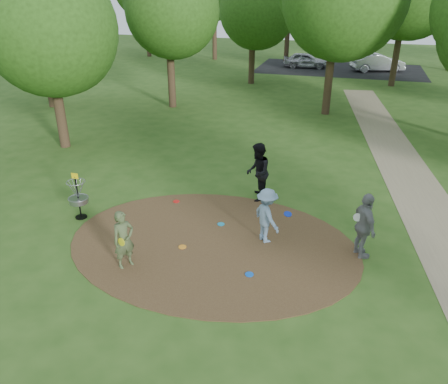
# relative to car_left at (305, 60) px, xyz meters

# --- Properties ---
(ground) EXTENTS (100.00, 100.00, 0.00)m
(ground) POSITION_rel_car_left_xyz_m (0.94, -29.76, -0.65)
(ground) COLOR #2D5119
(ground) RESTS_ON ground
(dirt_clearing) EXTENTS (8.40, 8.40, 0.02)m
(dirt_clearing) POSITION_rel_car_left_xyz_m (0.94, -29.76, -0.64)
(dirt_clearing) COLOR #47301C
(dirt_clearing) RESTS_ON ground
(footpath) EXTENTS (7.55, 39.89, 0.01)m
(footpath) POSITION_rel_car_left_xyz_m (7.44, -27.76, -0.64)
(footpath) COLOR #8C7A5B
(footpath) RESTS_ON ground
(parking_lot) EXTENTS (14.00, 8.00, 0.01)m
(parking_lot) POSITION_rel_car_left_xyz_m (2.94, 0.24, -0.65)
(parking_lot) COLOR black
(parking_lot) RESTS_ON ground
(player_observer_with_disc) EXTENTS (0.65, 0.70, 1.61)m
(player_observer_with_disc) POSITION_rel_car_left_xyz_m (-0.91, -31.44, 0.16)
(player_observer_with_disc) COLOR #475732
(player_observer_with_disc) RESTS_ON ground
(player_throwing_with_disc) EXTENTS (1.33, 1.19, 1.65)m
(player_throwing_with_disc) POSITION_rel_car_left_xyz_m (2.39, -29.17, 0.17)
(player_throwing_with_disc) COLOR #809FBF
(player_throwing_with_disc) RESTS_ON ground
(player_walking_with_disc) EXTENTS (0.92, 1.09, 2.01)m
(player_walking_with_disc) POSITION_rel_car_left_xyz_m (1.54, -26.56, 0.36)
(player_walking_with_disc) COLOR black
(player_walking_with_disc) RESTS_ON ground
(player_waiting_with_disc) EXTENTS (0.89, 1.19, 1.88)m
(player_waiting_with_disc) POSITION_rel_car_left_xyz_m (5.02, -29.20, 0.29)
(player_waiting_with_disc) COLOR gray
(player_waiting_with_disc) RESTS_ON ground
(disc_ground_cyan) EXTENTS (0.22, 0.22, 0.02)m
(disc_ground_cyan) POSITION_rel_car_left_xyz_m (0.87, -28.66, -0.62)
(disc_ground_cyan) COLOR #168BB7
(disc_ground_cyan) RESTS_ON dirt_clearing
(disc_ground_blue) EXTENTS (0.22, 0.22, 0.02)m
(disc_ground_blue) POSITION_rel_car_left_xyz_m (2.32, -30.93, -0.62)
(disc_ground_blue) COLOR blue
(disc_ground_blue) RESTS_ON dirt_clearing
(disc_ground_red) EXTENTS (0.22, 0.22, 0.02)m
(disc_ground_red) POSITION_rel_car_left_xyz_m (-1.04, -27.59, -0.62)
(disc_ground_red) COLOR red
(disc_ground_red) RESTS_ON dirt_clearing
(car_left) EXTENTS (3.96, 1.95, 1.30)m
(car_left) POSITION_rel_car_left_xyz_m (0.00, 0.00, 0.00)
(car_left) COLOR #A3A5AB
(car_left) RESTS_ON ground
(car_right) EXTENTS (4.62, 2.88, 1.44)m
(car_right) POSITION_rel_car_left_xyz_m (6.05, -0.02, 0.07)
(car_right) COLOR #9EA1A5
(car_right) RESTS_ON ground
(disc_ground_orange) EXTENTS (0.22, 0.22, 0.02)m
(disc_ground_orange) POSITION_rel_car_left_xyz_m (0.20, -30.21, -0.62)
(disc_ground_orange) COLOR orange
(disc_ground_orange) RESTS_ON dirt_clearing
(disc_golf_basket) EXTENTS (0.63, 0.63, 1.54)m
(disc_golf_basket) POSITION_rel_car_left_xyz_m (-3.56, -29.46, 0.23)
(disc_golf_basket) COLOR black
(disc_golf_basket) RESTS_ON ground
(tree_ring) EXTENTS (37.17, 45.29, 9.22)m
(tree_ring) POSITION_rel_car_left_xyz_m (2.64, -19.27, 4.58)
(tree_ring) COLOR #332316
(tree_ring) RESTS_ON ground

